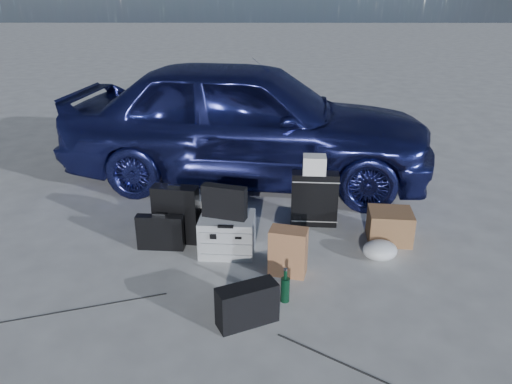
% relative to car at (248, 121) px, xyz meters
% --- Properties ---
extents(ground, '(60.00, 60.00, 0.00)m').
position_rel_car_xyz_m(ground, '(0.04, -2.40, -0.77)').
color(ground, silver).
rests_on(ground, ground).
extents(car, '(4.76, 2.45, 1.55)m').
position_rel_car_xyz_m(car, '(0.00, 0.00, 0.00)').
color(car, navy).
rests_on(car, ground).
extents(pelican_case, '(0.53, 0.44, 0.37)m').
position_rel_car_xyz_m(pelican_case, '(-0.16, -1.92, -0.59)').
color(pelican_case, '#A9ACAF').
rests_on(pelican_case, ground).
extents(laptop_bag, '(0.43, 0.22, 0.31)m').
position_rel_car_xyz_m(laptop_bag, '(-0.18, -1.93, -0.25)').
color(laptop_bag, black).
rests_on(laptop_bag, pelican_case).
extents(briefcase, '(0.45, 0.13, 0.35)m').
position_rel_car_xyz_m(briefcase, '(-0.80, -1.87, -0.60)').
color(briefcase, black).
rests_on(briefcase, ground).
extents(suitcase_left, '(0.46, 0.23, 0.57)m').
position_rel_car_xyz_m(suitcase_left, '(-0.67, -1.70, -0.49)').
color(suitcase_left, black).
rests_on(suitcase_left, ground).
extents(suitcase_right, '(0.49, 0.20, 0.58)m').
position_rel_car_xyz_m(suitcase_right, '(0.72, -1.32, -0.49)').
color(suitcase_right, black).
rests_on(suitcase_right, ground).
extents(white_carton, '(0.24, 0.20, 0.19)m').
position_rel_car_xyz_m(white_carton, '(0.70, -1.33, -0.11)').
color(white_carton, silver).
rests_on(white_carton, suitcase_right).
extents(duffel_bag, '(0.63, 0.28, 0.31)m').
position_rel_car_xyz_m(duffel_bag, '(-0.28, -1.41, -0.62)').
color(duffel_bag, black).
rests_on(duffel_bag, ground).
extents(flat_box_white, '(0.50, 0.43, 0.07)m').
position_rel_car_xyz_m(flat_box_white, '(-0.30, -1.41, -0.43)').
color(flat_box_white, silver).
rests_on(flat_box_white, duffel_bag).
extents(flat_box_black, '(0.35, 0.30, 0.06)m').
position_rel_car_xyz_m(flat_box_black, '(-0.28, -1.40, -0.36)').
color(flat_box_black, black).
rests_on(flat_box_black, flat_box_white).
extents(kraft_bag, '(0.36, 0.26, 0.43)m').
position_rel_car_xyz_m(kraft_bag, '(0.39, -2.30, -0.56)').
color(kraft_bag, '#A67048').
rests_on(kraft_bag, ground).
extents(cardboard_box, '(0.45, 0.40, 0.31)m').
position_rel_car_xyz_m(cardboard_box, '(1.43, -1.68, -0.62)').
color(cardboard_box, brown).
rests_on(cardboard_box, ground).
extents(plastic_bag, '(0.35, 0.31, 0.18)m').
position_rel_car_xyz_m(plastic_bag, '(1.26, -2.05, -0.69)').
color(plastic_bag, silver).
rests_on(plastic_bag, ground).
extents(messenger_bag, '(0.49, 0.35, 0.32)m').
position_rel_car_xyz_m(messenger_bag, '(0.05, -3.00, -0.61)').
color(messenger_bag, black).
rests_on(messenger_bag, ground).
extents(green_bottle, '(0.08, 0.08, 0.29)m').
position_rel_car_xyz_m(green_bottle, '(0.35, -2.73, -0.63)').
color(green_bottle, black).
rests_on(green_bottle, ground).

